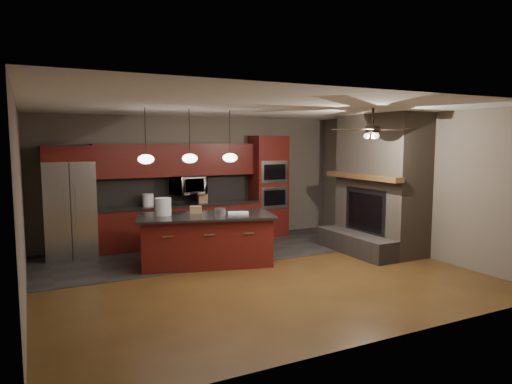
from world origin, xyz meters
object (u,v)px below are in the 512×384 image
paint_tray (238,213)px  counter_bucket (148,200)px  kitchen_island (206,239)px  microwave (188,185)px  white_bucket (163,207)px  cardboard_box (196,210)px  paint_can (220,212)px  oven_tower (268,186)px  counter_box (203,198)px  refrigerator (69,202)px

paint_tray → counter_bucket: (-1.19, 1.95, 0.09)m
kitchen_island → microwave: bearing=96.6°
kitchen_island → white_bucket: size_ratio=8.36×
paint_tray → counter_bucket: bearing=144.4°
white_bucket → cardboard_box: (0.60, -0.05, -0.09)m
paint_tray → cardboard_box: (-0.67, 0.45, 0.05)m
paint_can → counter_bucket: 2.12m
oven_tower → kitchen_island: oven_tower is taller
kitchen_island → paint_can: 0.59m
kitchen_island → counter_box: counter_box is taller
white_bucket → cardboard_box: bearing=-4.3°
paint_can → counter_box: bearing=79.1°
counter_bucket → microwave: bearing=3.2°
oven_tower → counter_bucket: oven_tower is taller
paint_tray → cardboard_box: bearing=169.2°
white_bucket → counter_bucket: (0.07, 1.46, -0.05)m
kitchen_island → paint_tray: 0.76m
oven_tower → microwave: 1.98m
refrigerator → white_bucket: size_ratio=6.87×
oven_tower → counter_bucket: 2.87m
paint_tray → counter_bucket: 2.29m
microwave → white_bucket: 1.81m
paint_can → cardboard_box: bearing=124.3°
microwave → kitchen_island: size_ratio=0.28×
white_bucket → paint_can: (0.91, -0.49, -0.09)m
microwave → counter_box: (0.31, -0.10, -0.29)m
oven_tower → refrigerator: 4.41m
oven_tower → paint_can: oven_tower is taller
paint_can → cardboard_box: 0.54m
cardboard_box → counter_bucket: counter_bucket is taller
oven_tower → kitchen_island: size_ratio=0.90×
paint_tray → cardboard_box: size_ratio=1.77×
paint_tray → counter_box: size_ratio=1.70×
counter_box → white_bucket: bearing=-120.6°
refrigerator → counter_bucket: refrigerator is taller
cardboard_box → counter_box: size_ratio=0.96×
kitchen_island → cardboard_box: size_ratio=12.51×
oven_tower → counter_bucket: bearing=179.9°
kitchen_island → white_bucket: 0.99m
white_bucket → paint_can: white_bucket is taller
oven_tower → cardboard_box: size_ratio=11.26×
refrigerator → counter_bucket: 1.55m
white_bucket → paint_can: size_ratio=1.59×
refrigerator → cardboard_box: refrigerator is taller
refrigerator → microwave: bearing=3.1°
white_bucket → counter_bucket: bearing=87.1°
microwave → paint_can: 2.03m
oven_tower → paint_can: bearing=-136.3°
paint_can → paint_tray: size_ratio=0.53×
refrigerator → paint_tray: (2.74, -1.87, -0.15)m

